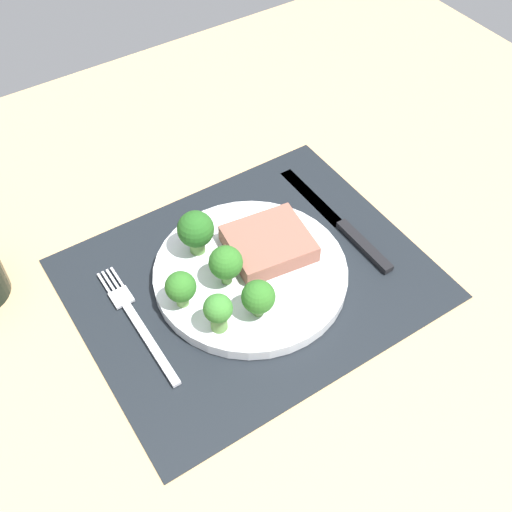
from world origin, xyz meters
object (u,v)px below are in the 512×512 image
object	(u,v)px
knife	(343,225)
plate	(251,273)
fork	(137,322)
steak	(269,243)

from	to	relation	value
knife	plate	bearing A→B (deg)	179.70
knife	fork	bearing A→B (deg)	176.00
knife	steak	bearing A→B (deg)	173.14
steak	fork	world-z (taller)	steak
steak	knife	world-z (taller)	steak
plate	steak	size ratio (longest dim) A/B	2.43
fork	plate	bearing A→B (deg)	-6.98
plate	fork	bearing A→B (deg)	174.59
fork	knife	distance (cm)	30.12
plate	fork	world-z (taller)	plate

